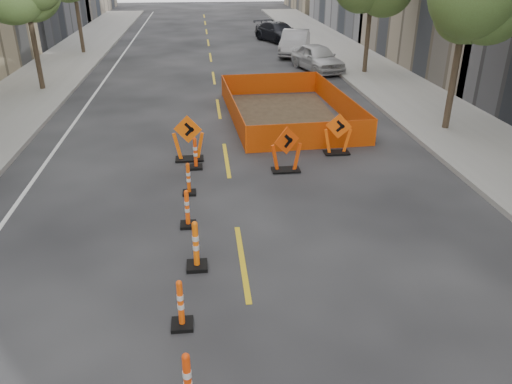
{
  "coord_description": "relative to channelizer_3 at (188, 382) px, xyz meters",
  "views": [
    {
      "loc": [
        -0.72,
        -5.16,
        6.07
      ],
      "look_at": [
        0.43,
        5.18,
        1.1
      ],
      "focal_mm": 35.0,
      "sensor_mm": 36.0,
      "label": 1
    }
  ],
  "objects": [
    {
      "name": "sidewalk_right",
      "position": [
        10.11,
        11.82,
        -0.46
      ],
      "size": [
        4.0,
        90.0,
        0.15
      ],
      "primitive_type": "cube",
      "color": "gray",
      "rests_on": "ground"
    },
    {
      "name": "tree_r_b",
      "position": [
        9.51,
        11.82,
        3.99
      ],
      "size": [
        2.8,
        2.8,
        5.95
      ],
      "color": "#382B1E",
      "rests_on": "ground"
    },
    {
      "name": "channelizer_3",
      "position": [
        0.0,
        0.0,
        0.0
      ],
      "size": [
        0.42,
        0.42,
        1.07
      ],
      "primitive_type": null,
      "color": "#E13B09",
      "rests_on": "ground"
    },
    {
      "name": "channelizer_4",
      "position": [
        -0.15,
        1.84,
        -0.04
      ],
      "size": [
        0.39,
        0.39,
        1.0
      ],
      "primitive_type": null,
      "color": "#F44E0A",
      "rests_on": "ground"
    },
    {
      "name": "channelizer_5",
      "position": [
        0.13,
        3.69,
        0.03
      ],
      "size": [
        0.45,
        0.45,
        1.13
      ],
      "primitive_type": null,
      "color": "#FF640A",
      "rests_on": "ground"
    },
    {
      "name": "channelizer_6",
      "position": [
        -0.08,
        5.53,
        -0.04
      ],
      "size": [
        0.39,
        0.39,
        0.98
      ],
      "primitive_type": null,
      "color": "#FF4E0A",
      "rests_on": "ground"
    },
    {
      "name": "channelizer_7",
      "position": [
        -0.07,
        7.38,
        -0.07
      ],
      "size": [
        0.37,
        0.37,
        0.93
      ],
      "primitive_type": null,
      "color": "#DE4A09",
      "rests_on": "ground"
    },
    {
      "name": "channelizer_8",
      "position": [
        0.12,
        9.22,
        -0.03
      ],
      "size": [
        0.4,
        0.4,
        1.02
      ],
      "primitive_type": null,
      "color": "#EC3F09",
      "rests_on": "ground"
    },
    {
      "name": "chevron_sign_left",
      "position": [
        -0.09,
        9.94,
        0.22
      ],
      "size": [
        1.12,
        0.82,
        1.52
      ],
      "primitive_type": null,
      "rotation": [
        0.0,
        0.0,
        -0.22
      ],
      "color": "#F35D0A",
      "rests_on": "ground"
    },
    {
      "name": "chevron_sign_center",
      "position": [
        2.88,
        8.68,
        0.19
      ],
      "size": [
        1.12,
        0.92,
        1.45
      ],
      "primitive_type": null,
      "rotation": [
        0.0,
        0.0,
        0.41
      ],
      "color": "#E04209",
      "rests_on": "ground"
    },
    {
      "name": "chevron_sign_right",
      "position": [
        4.83,
        9.96,
        0.17
      ],
      "size": [
        1.06,
        0.83,
        1.4
      ],
      "primitive_type": null,
      "rotation": [
        0.0,
        0.0,
        -0.32
      ],
      "color": "#F7550A",
      "rests_on": "ground"
    },
    {
      "name": "safety_fence",
      "position": [
        3.87,
        14.31,
        -0.05
      ],
      "size": [
        4.94,
        7.96,
        0.97
      ],
      "primitive_type": null,
      "rotation": [
        0.0,
        0.0,
        0.05
      ],
      "color": "#E5460C",
      "rests_on": "ground"
    },
    {
      "name": "parked_car_near",
      "position": [
        7.08,
        23.02,
        0.2
      ],
      "size": [
        2.72,
        4.62,
        1.48
      ],
      "primitive_type": "imported",
      "rotation": [
        0.0,
        0.0,
        0.24
      ],
      "color": "silver",
      "rests_on": "ground"
    },
    {
      "name": "parked_car_mid",
      "position": [
        6.73,
        28.17,
        0.25
      ],
      "size": [
        2.91,
        5.04,
        1.57
      ],
      "primitive_type": "imported",
      "rotation": [
        0.0,
        0.0,
        -0.28
      ],
      "color": "gray",
      "rests_on": "ground"
    },
    {
      "name": "parked_car_far",
      "position": [
        6.47,
        33.61,
        0.18
      ],
      "size": [
        3.77,
        5.31,
        1.43
      ],
      "primitive_type": "imported",
      "rotation": [
        0.0,
        0.0,
        0.4
      ],
      "color": "black",
      "rests_on": "ground"
    }
  ]
}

